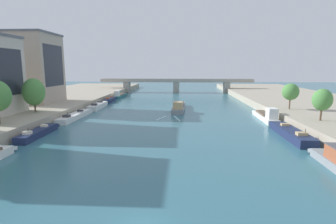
{
  "coord_description": "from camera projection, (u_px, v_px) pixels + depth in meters",
  "views": [
    {
      "loc": [
        2.89,
        -16.48,
        11.61
      ],
      "look_at": [
        0.0,
        35.66,
        2.64
      ],
      "focal_mm": 27.66,
      "sensor_mm": 36.0,
      "label": 1
    }
  ],
  "objects": [
    {
      "name": "quay_left",
      "position": [
        28.0,
        105.0,
        74.55
      ],
      "size": [
        36.0,
        170.0,
        2.1
      ],
      "primitive_type": "cube",
      "color": "#A89E89",
      "rests_on": "ground"
    },
    {
      "name": "quay_right",
      "position": [
        325.0,
        107.0,
        70.02
      ],
      "size": [
        36.0,
        170.0,
        2.1
      ],
      "primitive_type": "cube",
      "color": "#A89E89",
      "rests_on": "ground"
    },
    {
      "name": "barge_midriver",
      "position": [
        179.0,
        107.0,
        71.59
      ],
      "size": [
        3.71,
        17.25,
        2.96
      ],
      "color": "gray",
      "rests_on": "ground"
    },
    {
      "name": "wake_behind_barge",
      "position": [
        169.0,
        118.0,
        60.17
      ],
      "size": [
        5.6,
        5.99,
        0.03
      ],
      "color": "#A5D1DB",
      "rests_on": "ground"
    },
    {
      "name": "moored_boat_left_far",
      "position": [
        38.0,
        133.0,
        44.41
      ],
      "size": [
        2.37,
        11.7,
        2.25
      ],
      "color": "#1E284C",
      "rests_on": "ground"
    },
    {
      "name": "moored_boat_left_second",
      "position": [
        75.0,
        116.0,
        59.83
      ],
      "size": [
        2.69,
        15.63,
        2.24
      ],
      "color": "silver",
      "rests_on": "ground"
    },
    {
      "name": "moored_boat_left_lone",
      "position": [
        98.0,
        106.0,
        75.2
      ],
      "size": [
        3.08,
        13.28,
        2.43
      ],
      "color": "silver",
      "rests_on": "ground"
    },
    {
      "name": "moored_boat_left_gap_after",
      "position": [
        110.0,
        100.0,
        88.74
      ],
      "size": [
        1.74,
        10.23,
        2.46
      ],
      "color": "#1E284C",
      "rests_on": "ground"
    },
    {
      "name": "moored_boat_left_near",
      "position": [
        120.0,
        96.0,
        100.97
      ],
      "size": [
        2.43,
        12.34,
        3.04
      ],
      "color": "#23666B",
      "rests_on": "ground"
    },
    {
      "name": "moored_boat_right_upstream",
      "position": [
        291.0,
        133.0,
        43.73
      ],
      "size": [
        2.9,
        14.43,
        2.46
      ],
      "color": "#1E284C",
      "rests_on": "ground"
    },
    {
      "name": "moored_boat_right_gap_after",
      "position": [
        266.0,
        116.0,
        57.88
      ],
      "size": [
        2.87,
        14.47,
        3.32
      ],
      "color": "silver",
      "rests_on": "ground"
    },
    {
      "name": "tree_left_past_mid",
      "position": [
        34.0,
        92.0,
        55.5
      ],
      "size": [
        4.6,
        4.6,
        7.27
      ],
      "color": "brown",
      "rests_on": "quay_left"
    },
    {
      "name": "tree_right_end_of_row",
      "position": [
        322.0,
        100.0,
        46.45
      ],
      "size": [
        3.4,
        3.4,
        5.79
      ],
      "color": "brown",
      "rests_on": "quay_right"
    },
    {
      "name": "tree_right_far",
      "position": [
        291.0,
        92.0,
        59.42
      ],
      "size": [
        3.7,
        3.7,
        5.95
      ],
      "color": "brown",
      "rests_on": "quay_right"
    },
    {
      "name": "building_left_far_end",
      "position": [
        29.0,
        68.0,
        70.52
      ],
      "size": [
        14.31,
        13.19,
        18.76
      ],
      "color": "#A89989",
      "rests_on": "quay_left"
    },
    {
      "name": "bridge_far",
      "position": [
        176.0,
        84.0,
        121.46
      ],
      "size": [
        70.94,
        4.4,
        6.43
      ],
      "color": "#9E998E",
      "rests_on": "ground"
    }
  ]
}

